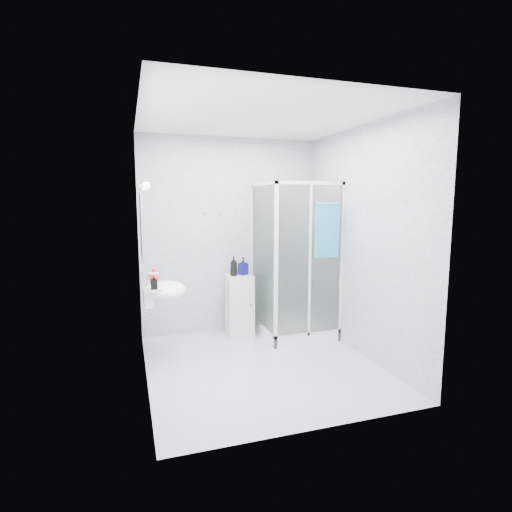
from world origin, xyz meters
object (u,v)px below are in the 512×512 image
object	(u,v)px
hand_towel	(327,229)
soap_dispenser_black	(154,282)
storage_cabinet	(240,305)
soap_dispenser_orange	(154,276)
shampoo_bottle_b	(243,266)
shower_enclosure	(291,303)
wall_basin	(163,291)
shampoo_bottle_a	(234,266)

from	to	relation	value
hand_towel	soap_dispenser_black	distance (m)	2.10
storage_cabinet	soap_dispenser_orange	size ratio (longest dim) A/B	4.88
soap_dispenser_orange	shampoo_bottle_b	bearing A→B (deg)	23.54
hand_towel	storage_cabinet	bearing A→B (deg)	143.03
shower_enclosure	shampoo_bottle_b	distance (m)	0.80
shower_enclosure	soap_dispenser_black	distance (m)	1.89
wall_basin	shampoo_bottle_a	distance (m)	1.14
shampoo_bottle_a	shampoo_bottle_b	xyz separation A→B (m)	(0.14, 0.04, -0.01)
hand_towel	shower_enclosure	bearing A→B (deg)	124.82
shower_enclosure	storage_cabinet	distance (m)	0.68
wall_basin	shampoo_bottle_b	bearing A→B (deg)	30.20
shower_enclosure	wall_basin	xyz separation A→B (m)	(-1.66, -0.32, 0.35)
storage_cabinet	soap_dispenser_orange	world-z (taller)	soap_dispenser_orange
shampoo_bottle_a	shampoo_bottle_b	world-z (taller)	shampoo_bottle_a
hand_towel	shampoo_bottle_b	bearing A→B (deg)	139.18
soap_dispenser_orange	hand_towel	bearing A→B (deg)	-5.89
soap_dispenser_orange	soap_dispenser_black	xyz separation A→B (m)	(-0.02, -0.31, -0.01)
wall_basin	soap_dispenser_orange	distance (m)	0.21
shampoo_bottle_a	wall_basin	bearing A→B (deg)	-148.00
shampoo_bottle_b	soap_dispenser_orange	xyz separation A→B (m)	(-1.18, -0.51, 0.03)
hand_towel	soap_dispenser_black	size ratio (longest dim) A/B	4.32
shower_enclosure	soap_dispenser_orange	bearing A→B (deg)	-173.68
hand_towel	shampoo_bottle_b	world-z (taller)	hand_towel
shower_enclosure	soap_dispenser_black	bearing A→B (deg)	-163.92
storage_cabinet	shampoo_bottle_a	xyz separation A→B (m)	(-0.08, 0.00, 0.53)
storage_cabinet	hand_towel	size ratio (longest dim) A/B	1.21
shampoo_bottle_a	soap_dispenser_black	distance (m)	1.32
hand_towel	soap_dispenser_orange	xyz separation A→B (m)	(-2.02, 0.21, -0.49)
shower_enclosure	soap_dispenser_black	world-z (taller)	shower_enclosure
shampoo_bottle_a	storage_cabinet	bearing A→B (deg)	-3.54
shampoo_bottle_b	soap_dispenser_orange	world-z (taller)	shampoo_bottle_b
shower_enclosure	wall_basin	size ratio (longest dim) A/B	3.57
storage_cabinet	hand_towel	bearing A→B (deg)	-34.79
shampoo_bottle_b	hand_towel	bearing A→B (deg)	-40.82
hand_towel	soap_dispenser_orange	size ratio (longest dim) A/B	4.03
hand_towel	shampoo_bottle_a	bearing A→B (deg)	145.02
soap_dispenser_orange	shampoo_bottle_a	bearing A→B (deg)	24.48
hand_towel	shampoo_bottle_a	xyz separation A→B (m)	(-0.98, 0.68, -0.51)
soap_dispenser_orange	soap_dispenser_black	distance (m)	0.31
shower_enclosure	shampoo_bottle_a	distance (m)	0.89
shampoo_bottle_b	shower_enclosure	bearing A→B (deg)	-29.98
wall_basin	soap_dispenser_black	distance (m)	0.26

